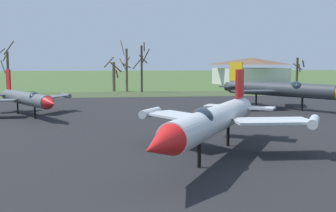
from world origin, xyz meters
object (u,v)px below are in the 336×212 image
Objects in this scene: jet_fighter_rear_left at (26,98)px; visitor_building at (251,71)px; jet_fighter_rear_center at (282,89)px; jet_fighter_front_right at (214,120)px.

jet_fighter_rear_left is 73.02m from visitor_building.
jet_fighter_rear_center reaches higher than jet_fighter_rear_left.
visitor_building is (44.21, 58.10, 1.48)m from jet_fighter_rear_left.
jet_fighter_front_right reaches higher than jet_fighter_rear_left.
jet_fighter_rear_center is 28.40m from jet_fighter_rear_left.
jet_fighter_rear_center reaches higher than jet_fighter_front_right.
jet_fighter_front_right is 1.20× the size of jet_fighter_rear_left.
jet_fighter_front_right is at bearing -111.09° from visitor_building.
jet_fighter_rear_center is 1.23× the size of jet_fighter_rear_left.
visitor_building reaches higher than jet_fighter_rear_center.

